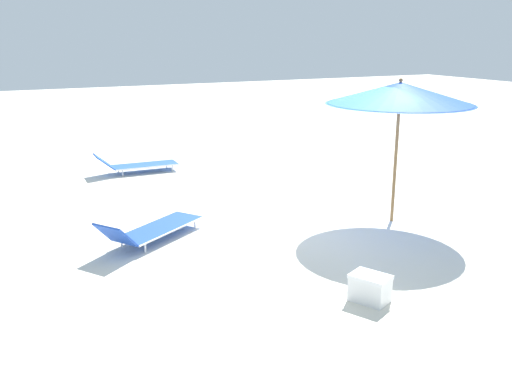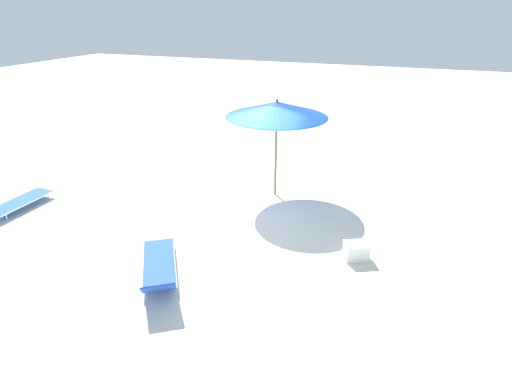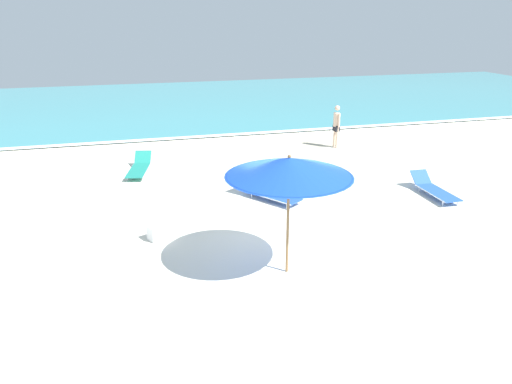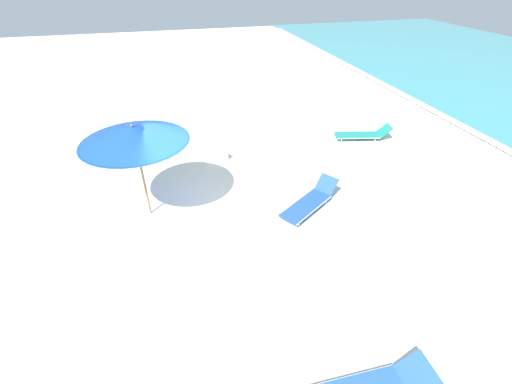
{
  "view_description": "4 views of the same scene",
  "coord_description": "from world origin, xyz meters",
  "views": [
    {
      "loc": [
        -8.47,
        5.28,
        3.4
      ],
      "look_at": [
        -0.6,
        1.45,
        0.97
      ],
      "focal_mm": 40.0,
      "sensor_mm": 36.0,
      "label": 1
    },
    {
      "loc": [
        -3.47,
        8.14,
        4.73
      ],
      "look_at": [
        -0.66,
        0.66,
        1.03
      ],
      "focal_mm": 28.0,
      "sensor_mm": 36.0,
      "label": 2
    },
    {
      "loc": [
        -3.64,
        -10.62,
        5.33
      ],
      "look_at": [
        -0.23,
        1.72,
        0.71
      ],
      "focal_mm": 35.0,
      "sensor_mm": 36.0,
      "label": 3
    },
    {
      "loc": [
        7.63,
        -0.6,
        5.87
      ],
      "look_at": [
        0.37,
        1.34,
        0.72
      ],
      "focal_mm": 24.0,
      "sensor_mm": 36.0,
      "label": 4
    }
  ],
  "objects": [
    {
      "name": "ground_plane",
      "position": [
        0.0,
        0.01,
        -0.08
      ],
      "size": [
        60.0,
        60.0,
        0.16
      ],
      "color": "silver"
    },
    {
      "name": "beach_umbrella",
      "position": [
        -0.42,
        -1.49,
        2.38
      ],
      "size": [
        2.64,
        2.64,
        2.65
      ],
      "color": "olive",
      "rests_on": "ground_plane"
    },
    {
      "name": "sun_lounger_beside_umbrella",
      "position": [
        5.5,
        1.85,
        0.21
      ],
      "size": [
        0.67,
        2.07,
        0.54
      ],
      "rotation": [
        0.0,
        0.0,
        -0.03
      ],
      "color": "blue",
      "rests_on": "ground_plane"
    },
    {
      "name": "sun_lounger_near_water_left",
      "position": [
        0.48,
        2.9,
        0.22
      ],
      "size": [
        1.68,
        2.1,
        0.58
      ],
      "rotation": [
        0.0,
        0.0,
        0.59
      ],
      "color": "blue",
      "rests_on": "ground_plane"
    },
    {
      "name": "cooler_box",
      "position": [
        -2.97,
        0.94,
        0.19
      ],
      "size": [
        0.6,
        0.54,
        0.37
      ],
      "rotation": [
        0.0,
        0.0,
        0.45
      ],
      "color": "white",
      "rests_on": "ground_plane"
    }
  ]
}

